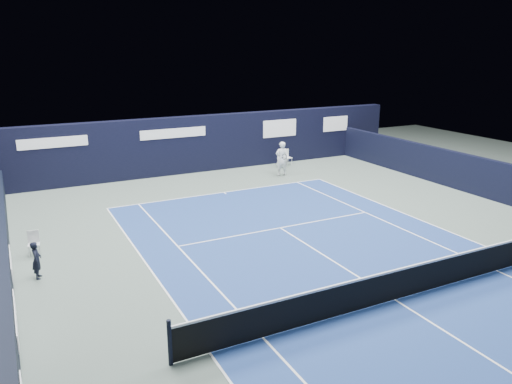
% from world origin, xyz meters
% --- Properties ---
extents(ground, '(48.00, 48.00, 0.00)m').
position_xyz_m(ground, '(0.00, 2.00, 0.00)').
color(ground, '#4E5D54').
rests_on(ground, ground).
extents(court_surface, '(10.97, 23.77, 0.01)m').
position_xyz_m(court_surface, '(0.00, 0.00, 0.00)').
color(court_surface, navy).
rests_on(court_surface, ground).
extents(enclosure_wall_right, '(0.30, 22.00, 1.80)m').
position_xyz_m(enclosure_wall_right, '(10.50, 6.00, 0.90)').
color(enclosure_wall_right, black).
rests_on(enclosure_wall_right, ground).
extents(folding_chair_back_a, '(0.47, 0.49, 0.92)m').
position_xyz_m(folding_chair_back_a, '(5.68, 15.67, 0.62)').
color(folding_chair_back_a, white).
rests_on(folding_chair_back_a, ground).
extents(folding_chair_back_b, '(0.46, 0.45, 0.97)m').
position_xyz_m(folding_chair_back_b, '(5.06, 15.16, 0.55)').
color(folding_chair_back_b, silver).
rests_on(folding_chair_back_b, ground).
extents(line_judge_chair, '(0.41, 0.40, 0.83)m').
position_xyz_m(line_judge_chair, '(-8.61, 7.92, 0.47)').
color(line_judge_chair, silver).
rests_on(line_judge_chair, ground).
extents(line_judge, '(0.35, 0.47, 1.16)m').
position_xyz_m(line_judge, '(-8.64, 5.95, 0.58)').
color(line_judge, black).
rests_on(line_judge, ground).
extents(court_markings, '(11.03, 23.83, 0.00)m').
position_xyz_m(court_markings, '(0.00, 0.00, 0.01)').
color(court_markings, white).
rests_on(court_markings, court_surface).
extents(tennis_net, '(12.90, 0.10, 1.10)m').
position_xyz_m(tennis_net, '(0.00, 0.00, 0.51)').
color(tennis_net, black).
rests_on(tennis_net, ground).
extents(back_sponsor_wall, '(26.00, 0.63, 3.10)m').
position_xyz_m(back_sponsor_wall, '(0.01, 16.50, 1.55)').
color(back_sponsor_wall, black).
rests_on(back_sponsor_wall, ground).
extents(side_barrier_left, '(0.33, 22.00, 1.20)m').
position_xyz_m(side_barrier_left, '(-9.50, 5.97, 0.60)').
color(side_barrier_left, black).
rests_on(side_barrier_left, ground).
extents(tennis_player, '(0.74, 0.89, 1.85)m').
position_xyz_m(tennis_player, '(4.13, 13.53, 0.93)').
color(tennis_player, white).
rests_on(tennis_player, ground).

